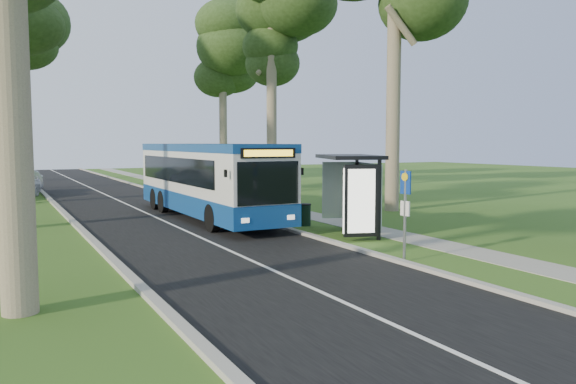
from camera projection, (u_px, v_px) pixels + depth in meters
name	position (u px, v px, depth m)	size (l,w,h in m)	color
ground	(326.00, 242.00, 18.94)	(120.00, 120.00, 0.00)	#2E5219
road	(149.00, 214.00, 26.12)	(7.00, 100.00, 0.02)	black
kerb_east	(220.00, 209.00, 27.74)	(0.25, 100.00, 0.12)	#9E9B93
kerb_west	(69.00, 218.00, 24.49)	(0.25, 100.00, 0.12)	#9E9B93
centre_line	(149.00, 214.00, 26.12)	(0.12, 100.00, 0.01)	white
footpath	(274.00, 207.00, 29.14)	(1.50, 100.00, 0.02)	gray
bus	(207.00, 180.00, 24.70)	(2.65, 12.45, 3.30)	silver
bus_stop_sign	(405.00, 205.00, 15.67)	(0.11, 0.37, 2.60)	gray
bus_shelter	(360.00, 179.00, 20.05)	(2.83, 3.79, 2.90)	black
litter_bin	(305.00, 215.00, 22.63)	(0.51, 0.51, 0.89)	black
car_white	(12.00, 185.00, 33.66)	(1.99, 4.95, 1.69)	silver
car_silver	(19.00, 182.00, 36.45)	(1.65, 4.72, 1.55)	#95989C
tree_west_e	(5.00, 46.00, 47.46)	(5.20, 5.20, 15.60)	#7A6B56
tree_east_c	(271.00, 22.00, 36.97)	(5.20, 5.20, 15.25)	#7A6B56
tree_east_d	(222.00, 50.00, 48.11)	(5.20, 5.20, 15.22)	#7A6B56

